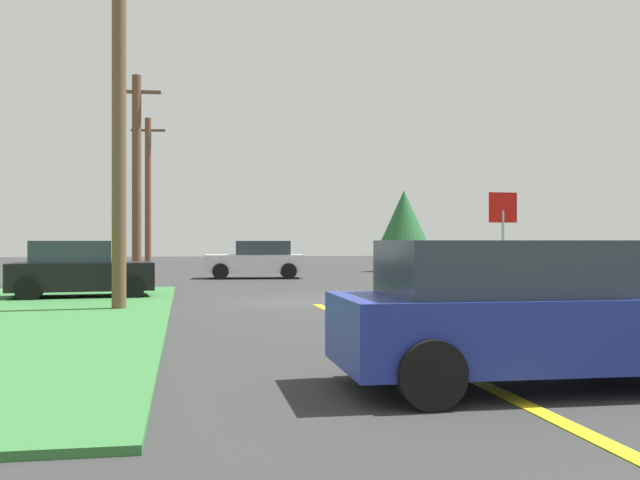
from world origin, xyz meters
The scene contains 11 objects.
ground_plane centered at (0.00, 0.00, 0.00)m, with size 120.00×120.00×0.00m, color #303030.
lane_stripe_center centered at (0.00, -8.00, 0.01)m, with size 0.20×14.00×0.01m, color yellow.
stop_sign centered at (4.92, -1.16, 2.05)m, with size 0.79×0.08×2.89m.
car_on_crossroad centered at (8.55, 4.29, 0.80)m, with size 2.44×4.39×1.62m.
car_approaching_junction centered at (-0.22, 12.91, 0.81)m, with size 4.36×2.42×1.62m.
car_behind_on_main_road centered at (0.40, -12.00, 0.81)m, with size 4.38×2.11×1.62m.
parked_car_near_building centered at (-6.18, 1.92, 0.80)m, with size 4.03×2.38×1.62m.
utility_pole_near centered at (-4.77, -2.04, 4.41)m, with size 1.80×0.39×8.62m.
utility_pole_mid centered at (-5.08, 9.48, 4.02)m, with size 1.80×0.35×7.87m.
utility_pole_far centered at (-5.20, 21.00, 4.14)m, with size 1.80×0.34×8.09m.
oak_tree_left centered at (8.17, 18.89, 2.95)m, with size 2.46×2.46×4.32m.
Camera 1 is at (-3.29, -19.83, 1.61)m, focal length 42.52 mm.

